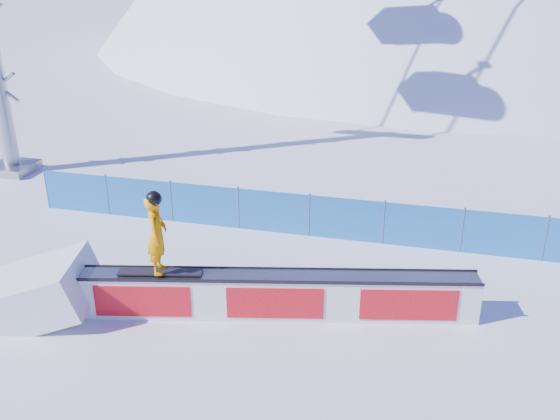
# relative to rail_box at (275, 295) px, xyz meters

# --- Properties ---
(ground) EXTENTS (160.00, 160.00, 0.00)m
(ground) POSITION_rel_rail_box_xyz_m (2.92, -0.46, -0.51)
(ground) COLOR white
(ground) RESTS_ON ground
(snow_hill) EXTENTS (64.00, 64.00, 64.00)m
(snow_hill) POSITION_rel_rail_box_xyz_m (2.92, 41.54, -18.51)
(snow_hill) COLOR white
(snow_hill) RESTS_ON ground
(safety_fence) EXTENTS (22.05, 0.05, 1.30)m
(safety_fence) POSITION_rel_rail_box_xyz_m (2.92, 4.04, 0.09)
(safety_fence) COLOR blue
(safety_fence) RESTS_ON ground
(rail_box) EXTENTS (8.51, 2.43, 1.03)m
(rail_box) POSITION_rel_rail_box_xyz_m (0.00, 0.00, 0.00)
(rail_box) COLOR white
(rail_box) RESTS_ON ground
(snow_ramp) EXTENTS (3.25, 2.42, 1.83)m
(snow_ramp) POSITION_rel_rail_box_xyz_m (-5.24, -1.15, -0.51)
(snow_ramp) COLOR white
(snow_ramp) RESTS_ON ground
(snowboarder) EXTENTS (1.79, 0.70, 1.85)m
(snowboarder) POSITION_rel_rail_box_xyz_m (-2.37, -0.52, 1.43)
(snowboarder) COLOR black
(snowboarder) RESTS_ON rail_box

